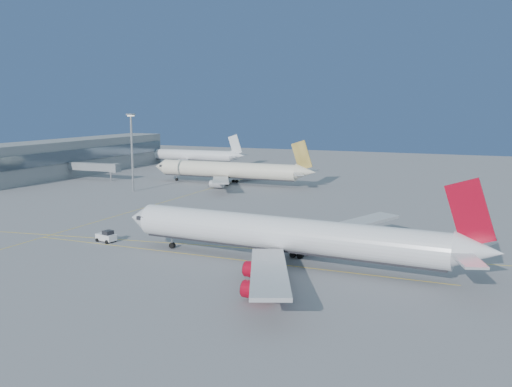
# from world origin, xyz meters

# --- Properties ---
(ground) EXTENTS (500.00, 500.00, 0.00)m
(ground) POSITION_xyz_m (0.00, 0.00, 0.00)
(ground) COLOR slate
(ground) RESTS_ON ground
(terminal) EXTENTS (18.40, 110.00, 15.00)m
(terminal) POSITION_xyz_m (-114.93, 85.00, 7.51)
(terminal) COLOR gray
(terminal) RESTS_ON ground
(jet_bridge) EXTENTS (23.60, 3.60, 6.90)m
(jet_bridge) POSITION_xyz_m (-93.11, 72.00, 5.17)
(jet_bridge) COLOR gray
(jet_bridge) RESTS_ON ground
(taxiway_lines) EXTENTS (118.86, 140.00, 0.02)m
(taxiway_lines) POSITION_xyz_m (-14.71, 6.34, 0.01)
(taxiway_lines) COLOR yellow
(taxiway_lines) RESTS_ON ground
(airliner_virgin) EXTENTS (74.79, 67.07, 18.45)m
(airliner_virgin) POSITION_xyz_m (19.38, -12.87, 5.56)
(airliner_virgin) COLOR white
(airliner_virgin) RESTS_ON ground
(airliner_etihad) EXTENTS (66.64, 61.77, 17.44)m
(airliner_etihad) POSITION_xyz_m (-37.90, 81.82, 5.31)
(airliner_etihad) COLOR beige
(airliner_etihad) RESTS_ON ground
(airliner_third) EXTENTS (58.33, 53.83, 15.66)m
(airliner_third) POSITION_xyz_m (-86.91, 137.57, 4.74)
(airliner_third) COLOR white
(airliner_third) RESTS_ON ground
(pushback_tug) EXTENTS (4.97, 3.62, 2.58)m
(pushback_tug) POSITION_xyz_m (-23.93, -11.86, 1.20)
(pushback_tug) COLOR white
(pushback_tug) RESTS_ON ground
(light_mast) EXTENTS (2.32, 2.32, 26.81)m
(light_mast) POSITION_xyz_m (-61.51, 51.94, 15.83)
(light_mast) COLOR gray
(light_mast) RESTS_ON ground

